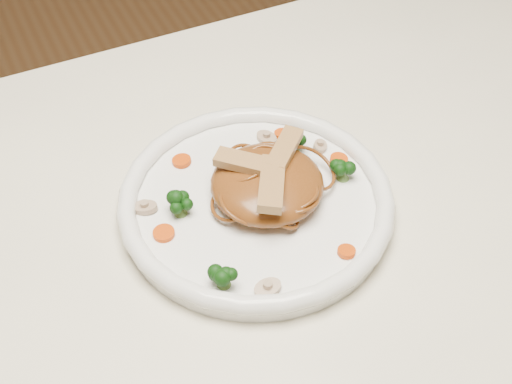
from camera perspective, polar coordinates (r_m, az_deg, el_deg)
name	(u,v)px	position (r m, az deg, el deg)	size (l,w,h in m)	color
table	(231,319)	(0.81, -1.99, -9.89)	(1.20, 0.80, 0.75)	beige
plate	(256,206)	(0.77, 0.00, -1.13)	(0.29, 0.29, 0.02)	white
noodle_mound	(267,184)	(0.75, 0.88, 0.65)	(0.12, 0.12, 0.04)	brown
chicken_a	(285,149)	(0.76, 2.26, 3.40)	(0.06, 0.02, 0.01)	tan
chicken_b	(247,163)	(0.74, -0.69, 2.28)	(0.07, 0.02, 0.01)	tan
chicken_c	(272,184)	(0.72, 1.23, 0.65)	(0.08, 0.02, 0.01)	tan
broccoli_0	(294,141)	(0.81, 3.02, 3.99)	(0.02, 0.02, 0.03)	#103B0C
broccoli_1	(180,204)	(0.74, -6.00, -0.93)	(0.03, 0.03, 0.03)	#103B0C
broccoli_2	(223,275)	(0.68, -2.57, -6.53)	(0.03, 0.03, 0.03)	#103B0C
broccoli_3	(344,168)	(0.78, 6.91, 1.85)	(0.03, 0.03, 0.03)	#103B0C
carrot_0	(282,134)	(0.83, 2.04, 4.58)	(0.02, 0.02, 0.01)	#E44D08
carrot_1	(164,233)	(0.73, -7.24, -3.23)	(0.02, 0.02, 0.01)	#E44D08
carrot_2	(339,159)	(0.81, 6.52, 2.56)	(0.02, 0.02, 0.01)	#E44D08
carrot_3	(182,161)	(0.81, -5.85, 2.44)	(0.02, 0.02, 0.01)	#E44D08
carrot_4	(346,251)	(0.72, 7.10, -4.65)	(0.02, 0.02, 0.01)	#E44D08
mushroom_0	(268,288)	(0.69, 0.92, -7.54)	(0.03, 0.03, 0.01)	beige
mushroom_1	(320,146)	(0.82, 5.04, 3.58)	(0.02, 0.02, 0.01)	beige
mushroom_2	(145,207)	(0.76, -8.71, -1.21)	(0.03, 0.03, 0.01)	beige
mushroom_3	(267,138)	(0.83, 0.84, 4.26)	(0.03, 0.03, 0.01)	beige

